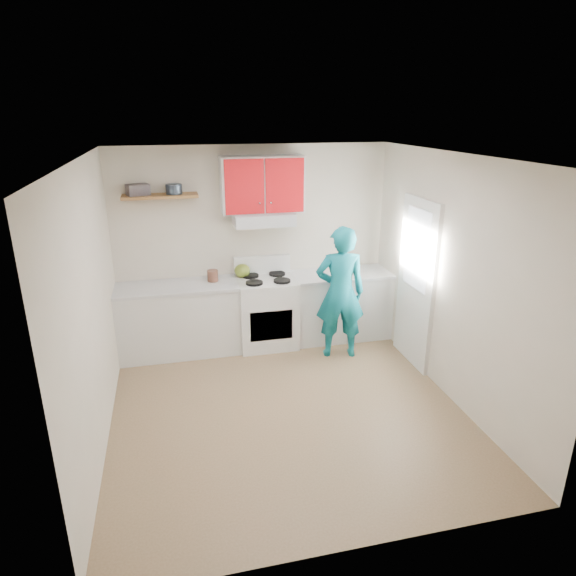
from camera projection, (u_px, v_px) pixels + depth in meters
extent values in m
plane|color=brown|center=(286.00, 407.00, 5.34)|extent=(3.80, 3.80, 0.00)
cube|color=white|center=(286.00, 157.00, 4.47)|extent=(3.60, 3.80, 0.04)
cube|color=beige|center=(254.00, 245.00, 6.64)|extent=(3.60, 0.04, 2.60)
cube|color=beige|center=(355.00, 393.00, 3.16)|extent=(3.60, 0.04, 2.60)
cube|color=beige|center=(92.00, 309.00, 4.51)|extent=(0.04, 3.80, 2.60)
cube|color=beige|center=(451.00, 279.00, 5.30)|extent=(0.04, 3.80, 2.60)
cube|color=white|center=(416.00, 283.00, 6.02)|extent=(0.05, 0.85, 2.05)
cube|color=white|center=(417.00, 249.00, 5.88)|extent=(0.01, 0.55, 0.95)
cube|color=silver|center=(179.00, 320.00, 6.43)|extent=(1.52, 0.60, 0.90)
cube|color=silver|center=(340.00, 305.00, 6.90)|extent=(1.32, 0.60, 0.90)
cube|color=white|center=(267.00, 312.00, 6.65)|extent=(0.76, 0.65, 0.92)
cube|color=silver|center=(264.00, 219.00, 6.33)|extent=(0.76, 0.44, 0.15)
cube|color=#AE0F14|center=(262.00, 184.00, 6.24)|extent=(1.02, 0.33, 0.70)
cube|color=brown|center=(160.00, 196.00, 6.01)|extent=(0.90, 0.30, 0.04)
cube|color=#443C3E|center=(138.00, 190.00, 5.94)|extent=(0.30, 0.25, 0.13)
cylinder|color=#333D4C|center=(174.00, 189.00, 6.02)|extent=(0.25, 0.25, 0.12)
ellipsoid|color=olive|center=(242.00, 271.00, 6.55)|extent=(0.27, 0.27, 0.18)
cylinder|color=brown|center=(213.00, 277.00, 6.40)|extent=(0.17, 0.17, 0.17)
cube|color=olive|center=(319.00, 275.00, 6.69)|extent=(0.37, 0.31, 0.02)
cube|color=red|center=(373.00, 272.00, 6.87)|extent=(0.40, 0.37, 0.01)
imported|color=#0E7482|center=(340.00, 293.00, 6.22)|extent=(0.68, 0.51, 1.70)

